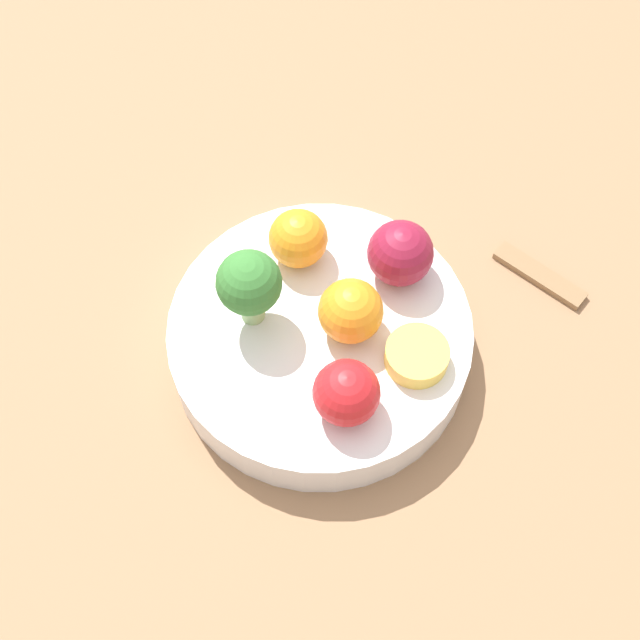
{
  "coord_description": "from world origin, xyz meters",
  "views": [
    {
      "loc": [
        -0.24,
        0.19,
        0.61
      ],
      "look_at": [
        0.0,
        0.0,
        0.07
      ],
      "focal_mm": 50.0,
      "sensor_mm": 36.0,
      "label": 1
    }
  ],
  "objects_px": {
    "broccoli": "(249,285)",
    "orange_front": "(298,238)",
    "apple_red": "(346,393)",
    "bowl": "(320,340)",
    "orange_back": "(351,311)",
    "spoon": "(540,275)",
    "apple_green": "(397,250)",
    "small_cup": "(417,356)"
  },
  "relations": [
    {
      "from": "apple_red",
      "to": "orange_back",
      "type": "distance_m",
      "value": 0.06
    },
    {
      "from": "broccoli",
      "to": "apple_red",
      "type": "distance_m",
      "value": 0.1
    },
    {
      "from": "orange_back",
      "to": "spoon",
      "type": "height_order",
      "value": "orange_back"
    },
    {
      "from": "apple_green",
      "to": "orange_back",
      "type": "xyz_separation_m",
      "value": [
        -0.02,
        0.06,
        -0.0
      ]
    },
    {
      "from": "orange_front",
      "to": "small_cup",
      "type": "height_order",
      "value": "orange_front"
    },
    {
      "from": "broccoli",
      "to": "spoon",
      "type": "relative_size",
      "value": 0.85
    },
    {
      "from": "bowl",
      "to": "broccoli",
      "type": "xyz_separation_m",
      "value": [
        0.04,
        0.03,
        0.06
      ]
    },
    {
      "from": "broccoli",
      "to": "apple_red",
      "type": "height_order",
      "value": "broccoli"
    },
    {
      "from": "broccoli",
      "to": "small_cup",
      "type": "distance_m",
      "value": 0.12
    },
    {
      "from": "apple_green",
      "to": "orange_back",
      "type": "relative_size",
      "value": 1.05
    },
    {
      "from": "broccoli",
      "to": "spoon",
      "type": "distance_m",
      "value": 0.24
    },
    {
      "from": "bowl",
      "to": "orange_back",
      "type": "height_order",
      "value": "orange_back"
    },
    {
      "from": "orange_front",
      "to": "spoon",
      "type": "relative_size",
      "value": 0.55
    },
    {
      "from": "bowl",
      "to": "apple_red",
      "type": "xyz_separation_m",
      "value": [
        -0.06,
        0.03,
        0.04
      ]
    },
    {
      "from": "broccoli",
      "to": "small_cup",
      "type": "bearing_deg",
      "value": -147.0
    },
    {
      "from": "broccoli",
      "to": "orange_back",
      "type": "height_order",
      "value": "broccoli"
    },
    {
      "from": "orange_front",
      "to": "apple_red",
      "type": "bearing_deg",
      "value": 155.75
    },
    {
      "from": "bowl",
      "to": "orange_back",
      "type": "relative_size",
      "value": 4.78
    },
    {
      "from": "broccoli",
      "to": "bowl",
      "type": "bearing_deg",
      "value": -140.62
    },
    {
      "from": "orange_front",
      "to": "broccoli",
      "type": "bearing_deg",
      "value": 108.9
    },
    {
      "from": "apple_red",
      "to": "orange_front",
      "type": "distance_m",
      "value": 0.13
    },
    {
      "from": "bowl",
      "to": "apple_green",
      "type": "bearing_deg",
      "value": -87.0
    },
    {
      "from": "bowl",
      "to": "spoon",
      "type": "relative_size",
      "value": 2.76
    },
    {
      "from": "apple_green",
      "to": "orange_back",
      "type": "bearing_deg",
      "value": 106.72
    },
    {
      "from": "apple_red",
      "to": "spoon",
      "type": "height_order",
      "value": "apple_red"
    },
    {
      "from": "orange_front",
      "to": "small_cup",
      "type": "relative_size",
      "value": 0.98
    },
    {
      "from": "orange_front",
      "to": "orange_back",
      "type": "relative_size",
      "value": 0.95
    },
    {
      "from": "apple_green",
      "to": "small_cup",
      "type": "xyz_separation_m",
      "value": [
        -0.07,
        0.04,
        -0.02
      ]
    },
    {
      "from": "broccoli",
      "to": "small_cup",
      "type": "xyz_separation_m",
      "value": [
        -0.1,
        -0.06,
        -0.03
      ]
    },
    {
      "from": "apple_red",
      "to": "orange_front",
      "type": "relative_size",
      "value": 1.04
    },
    {
      "from": "bowl",
      "to": "apple_green",
      "type": "height_order",
      "value": "apple_green"
    },
    {
      "from": "apple_green",
      "to": "spoon",
      "type": "relative_size",
      "value": 0.61
    },
    {
      "from": "bowl",
      "to": "small_cup",
      "type": "relative_size",
      "value": 4.92
    },
    {
      "from": "apple_green",
      "to": "broccoli",
      "type": "bearing_deg",
      "value": 72.14
    },
    {
      "from": "apple_green",
      "to": "bowl",
      "type": "bearing_deg",
      "value": 93.0
    },
    {
      "from": "broccoli",
      "to": "orange_front",
      "type": "xyz_separation_m",
      "value": [
        0.02,
        -0.06,
        -0.02
      ]
    },
    {
      "from": "broccoli",
      "to": "orange_front",
      "type": "distance_m",
      "value": 0.06
    },
    {
      "from": "orange_back",
      "to": "spoon",
      "type": "bearing_deg",
      "value": -105.61
    },
    {
      "from": "orange_back",
      "to": "small_cup",
      "type": "bearing_deg",
      "value": -159.73
    },
    {
      "from": "apple_red",
      "to": "apple_green",
      "type": "xyz_separation_m",
      "value": [
        0.06,
        -0.1,
        0.0
      ]
    },
    {
      "from": "bowl",
      "to": "broccoli",
      "type": "distance_m",
      "value": 0.08
    },
    {
      "from": "bowl",
      "to": "small_cup",
      "type": "bearing_deg",
      "value": -151.32
    }
  ]
}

